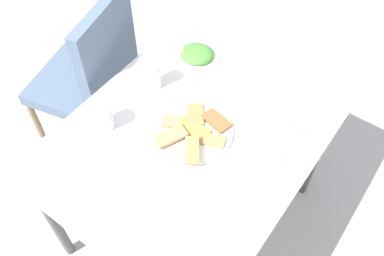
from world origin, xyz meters
TOP-DOWN VIEW (x-y plane):
  - ground_plane at (0.00, 0.00)m, footprint 6.00×6.00m
  - dining_table at (0.00, 0.00)m, footprint 1.06×0.86m
  - dining_chair at (0.11, 0.65)m, footprint 0.51×0.51m
  - pide_platter at (0.01, -0.00)m, footprint 0.30×0.30m
  - salad_plate_greens at (0.34, 0.22)m, footprint 0.19×0.19m
  - soda_can at (0.11, 0.27)m, footprint 0.09×0.09m
  - drinking_glass at (-0.16, 0.28)m, footprint 0.07×0.07m
  - paper_napkin at (0.17, -0.30)m, footprint 0.17×0.17m
  - fork at (0.17, -0.32)m, footprint 0.19×0.01m
  - spoon at (0.17, -0.28)m, footprint 0.18×0.02m

SIDE VIEW (x-z plane):
  - ground_plane at x=0.00m, z-range 0.00..0.00m
  - dining_chair at x=0.11m, z-range 0.07..1.01m
  - dining_table at x=0.00m, z-range 0.27..0.98m
  - paper_napkin at x=0.17m, z-range 0.70..0.71m
  - fork at x=0.17m, z-range 0.71..0.71m
  - spoon at x=0.17m, z-range 0.71..0.71m
  - pide_platter at x=0.01m, z-range 0.69..0.74m
  - salad_plate_greens at x=0.34m, z-range 0.70..0.75m
  - drinking_glass at x=-0.16m, z-range 0.70..0.81m
  - soda_can at x=0.11m, z-range 0.70..0.82m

